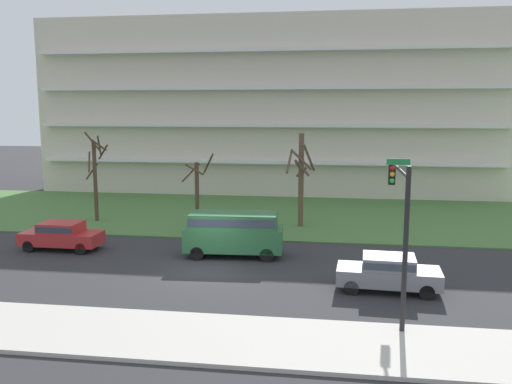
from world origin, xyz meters
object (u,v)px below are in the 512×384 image
at_px(tree_center, 301,177).
at_px(sedan_red_near_left, 62,234).
at_px(sedan_gray_center_right, 388,272).
at_px(traffic_signal_mast, 400,210).
at_px(tree_far_left, 95,175).
at_px(van_green_center_left, 234,231).
at_px(tree_left, 197,189).

height_order(tree_center, sedan_red_near_left, tree_center).
bearing_deg(sedan_gray_center_right, traffic_signal_mast, -85.81).
xyz_separation_m(tree_far_left, tree_center, (14.19, 0.20, 0.08)).
height_order(van_green_center_left, sedan_gray_center_right, van_green_center_left).
relative_size(sedan_red_near_left, sedan_gray_center_right, 0.98).
relative_size(tree_far_left, traffic_signal_mast, 1.06).
xyz_separation_m(tree_center, sedan_gray_center_right, (4.55, -12.17, -2.53)).
xyz_separation_m(tree_center, van_green_center_left, (-3.09, -7.67, -2.00)).
xyz_separation_m(tree_center, traffic_signal_mast, (4.59, -14.84, 0.71)).
bearing_deg(sedan_gray_center_right, van_green_center_left, 152.81).
distance_m(sedan_gray_center_right, traffic_signal_mast, 4.19).
distance_m(tree_left, sedan_red_near_left, 9.50).
relative_size(tree_far_left, tree_left, 1.28).
bearing_deg(tree_far_left, tree_left, -2.29).
relative_size(van_green_center_left, sedan_gray_center_right, 1.18).
bearing_deg(traffic_signal_mast, sedan_gray_center_right, 90.89).
height_order(tree_far_left, sedan_red_near_left, tree_far_left).
bearing_deg(traffic_signal_mast, sedan_red_near_left, 157.70).
bearing_deg(tree_center, traffic_signal_mast, -72.80).
height_order(sedan_red_near_left, sedan_gray_center_right, same).
relative_size(sedan_red_near_left, traffic_signal_mast, 0.74).
relative_size(tree_left, traffic_signal_mast, 0.83).
bearing_deg(tree_far_left, sedan_red_near_left, -80.15).
relative_size(sedan_red_near_left, van_green_center_left, 0.84).
bearing_deg(traffic_signal_mast, tree_far_left, 142.07).
xyz_separation_m(sedan_red_near_left, sedan_gray_center_right, (17.45, -4.50, 0.00)).
relative_size(tree_far_left, van_green_center_left, 1.19).
xyz_separation_m(tree_left, tree_center, (6.88, 0.49, 0.90)).
distance_m(tree_left, traffic_signal_mast, 18.45).
xyz_separation_m(sedan_red_near_left, traffic_signal_mast, (17.49, -7.17, 3.23)).
distance_m(sedan_red_near_left, traffic_signal_mast, 19.18).
relative_size(tree_center, traffic_signal_mast, 1.05).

